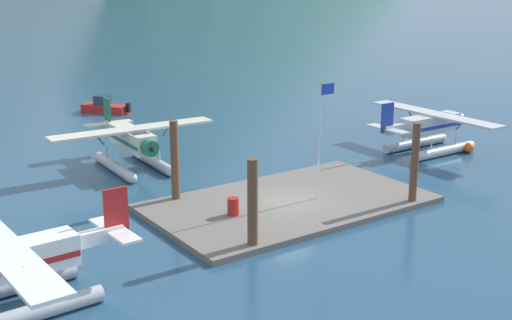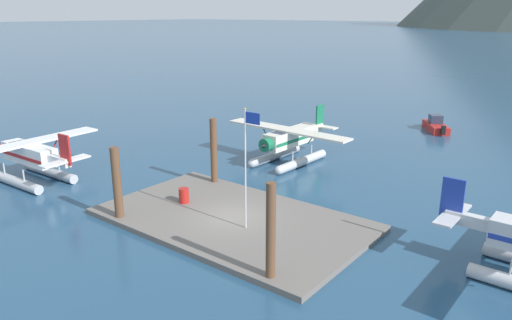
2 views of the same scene
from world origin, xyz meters
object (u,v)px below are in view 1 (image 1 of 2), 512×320
seaplane_silver_stbd_fwd (430,129)px  seaplane_cream_bow_left (133,144)px  seaplane_white_port_aft (11,270)px  boat_red_open_north (104,107)px  mooring_buoy (469,148)px  fuel_drum (233,206)px  flagpole (321,127)px

seaplane_silver_stbd_fwd → seaplane_cream_bow_left: 19.97m
seaplane_white_port_aft → boat_red_open_north: size_ratio=2.42×
mooring_buoy → boat_red_open_north: boat_red_open_north is taller
seaplane_silver_stbd_fwd → seaplane_cream_bow_left: (-18.40, 7.75, 0.00)m
seaplane_silver_stbd_fwd → seaplane_white_port_aft: size_ratio=1.00×
seaplane_white_port_aft → boat_red_open_north: 35.69m
mooring_buoy → seaplane_white_port_aft: seaplane_white_port_aft is taller
mooring_buoy → seaplane_white_port_aft: size_ratio=0.07×
seaplane_silver_stbd_fwd → seaplane_cream_bow_left: size_ratio=1.00×
fuel_drum → seaplane_silver_stbd_fwd: bearing=10.5°
seaplane_silver_stbd_fwd → seaplane_cream_bow_left: bearing=157.2°
seaplane_cream_bow_left → boat_red_open_north: bearing=73.2°
boat_red_open_north → seaplane_silver_stbd_fwd: bearing=-62.5°
fuel_drum → mooring_buoy: size_ratio=1.22×
seaplane_cream_bow_left → seaplane_white_port_aft: (-11.24, -14.17, 0.00)m
fuel_drum → seaplane_silver_stbd_fwd: 18.49m
mooring_buoy → boat_red_open_north: bearing=119.3°
seaplane_cream_bow_left → seaplane_white_port_aft: bearing=-128.4°
fuel_drum → boat_red_open_north: size_ratio=0.20×
flagpole → boat_red_open_north: bearing=90.3°
flagpole → seaplane_white_port_aft: 17.04m
boat_red_open_north → seaplane_cream_bow_left: bearing=-106.8°
fuel_drum → mooring_buoy: bearing=4.6°
seaplane_white_port_aft → boat_red_open_north: (16.51, 31.62, -1.09)m
seaplane_silver_stbd_fwd → boat_red_open_north: (-13.14, 25.21, -1.09)m
fuel_drum → seaplane_silver_stbd_fwd: seaplane_silver_stbd_fwd is taller
flagpole → boat_red_open_north: flagpole is taller
flagpole → fuel_drum: flagpole is taller
mooring_buoy → seaplane_white_port_aft: (-31.63, -4.66, 1.22)m
mooring_buoy → seaplane_cream_bow_left: size_ratio=0.07×
mooring_buoy → seaplane_cream_bow_left: seaplane_cream_bow_left is taller
mooring_buoy → seaplane_silver_stbd_fwd: 2.91m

